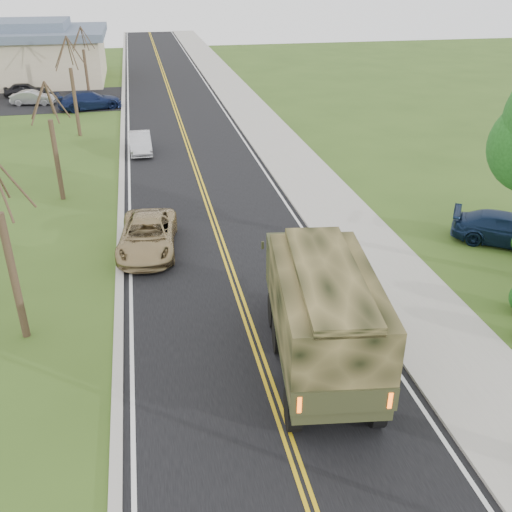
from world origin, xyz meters
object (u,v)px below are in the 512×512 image
object	(u,v)px
suv_champagne	(148,236)
sedan_silver	(140,143)
military_truck	(321,307)
pickup_navy	(507,229)

from	to	relation	value
suv_champagne	sedan_silver	size ratio (longest dim) A/B	1.30
military_truck	suv_champagne	size ratio (longest dim) A/B	1.52
suv_champagne	sedan_silver	bearing A→B (deg)	96.10
military_truck	pickup_navy	xyz separation A→B (m)	(10.10, 6.30, -1.38)
military_truck	sedan_silver	world-z (taller)	military_truck
military_truck	sedan_silver	size ratio (longest dim) A/B	1.98
military_truck	suv_champagne	bearing A→B (deg)	125.46
military_truck	sedan_silver	distance (m)	23.00
military_truck	pickup_navy	distance (m)	11.99
suv_champagne	military_truck	bearing A→B (deg)	-55.93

